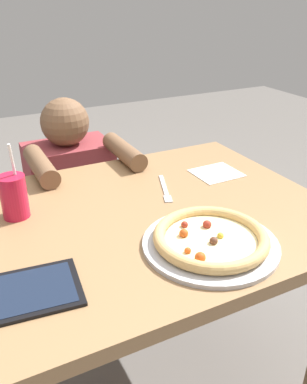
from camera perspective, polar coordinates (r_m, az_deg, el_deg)
dining_table at (r=1.27m, az=-1.61°, el=-7.70°), size 1.12×0.86×0.75m
pizza_near at (r=1.06m, az=7.97°, el=-6.60°), size 0.35×0.35×0.04m
drink_cup_colored at (r=1.23m, az=-18.92°, el=-0.59°), size 0.08×0.08×0.22m
paper_napkin at (r=1.48m, az=8.78°, el=2.63°), size 0.16×0.15×0.00m
fork at (r=1.34m, az=1.62°, el=0.35°), size 0.09×0.20×0.00m
tablet at (r=0.95m, az=-17.56°, el=-13.23°), size 0.26×0.20×0.01m
diner_seated at (r=1.87m, az=-11.01°, el=-2.75°), size 0.39×0.51×0.96m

